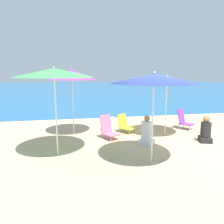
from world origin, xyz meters
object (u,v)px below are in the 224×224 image
at_px(beach_umbrella_navy, 154,78).
at_px(person_seated_far, 206,131).
at_px(beach_chair_purple, 184,120).
at_px(beach_umbrella_purple, 72,75).
at_px(beach_chair_yellow, 125,124).
at_px(beach_umbrella_orange, 167,80).
at_px(seagull, 111,118).
at_px(person_seated_near, 147,133).
at_px(backpack_navy, 106,126).
at_px(beach_chair_pink, 108,128).
at_px(beach_umbrella_green, 54,73).

height_order(beach_umbrella_navy, person_seated_far, beach_umbrella_navy).
relative_size(beach_umbrella_navy, beach_chair_purple, 2.85).
height_order(beach_umbrella_purple, beach_chair_yellow, beach_umbrella_purple).
bearing_deg(beach_umbrella_navy, beach_chair_purple, 49.46).
distance_m(beach_umbrella_orange, seagull, 3.40).
distance_m(beach_umbrella_orange, beach_chair_yellow, 2.15).
height_order(beach_umbrella_purple, seagull, beach_umbrella_purple).
bearing_deg(beach_umbrella_orange, beach_chair_yellow, 153.97).
distance_m(beach_umbrella_purple, person_seated_far, 4.71).
relative_size(beach_umbrella_purple, person_seated_near, 2.55).
height_order(beach_chair_yellow, person_seated_near, person_seated_near).
bearing_deg(person_seated_near, backpack_navy, 159.83).
distance_m(beach_chair_pink, backpack_navy, 1.01).
distance_m(beach_umbrella_orange, person_seated_far, 2.06).
distance_m(beach_umbrella_orange, backpack_navy, 2.77).
relative_size(beach_umbrella_purple, beach_chair_purple, 3.00).
bearing_deg(beach_chair_pink, seagull, 48.46).
bearing_deg(seagull, beach_umbrella_green, -120.21).
bearing_deg(beach_umbrella_purple, beach_chair_yellow, -4.16).
relative_size(beach_chair_yellow, person_seated_near, 0.81).
height_order(beach_umbrella_orange, seagull, beach_umbrella_orange).
xyz_separation_m(beach_umbrella_navy, beach_chair_purple, (2.40, 2.81, -1.66)).
xyz_separation_m(beach_umbrella_orange, person_seated_far, (0.91, -0.97, -1.57)).
distance_m(beach_umbrella_navy, backpack_navy, 3.67).
bearing_deg(beach_umbrella_navy, beach_chair_yellow, 88.94).
bearing_deg(beach_chair_yellow, beach_umbrella_purple, 137.88).
xyz_separation_m(beach_umbrella_purple, backpack_navy, (1.19, 0.23, -1.90)).
bearing_deg(seagull, beach_umbrella_navy, -88.36).
relative_size(beach_umbrella_navy, beach_chair_yellow, 2.99).
xyz_separation_m(beach_umbrella_orange, beach_chair_yellow, (-1.27, 0.62, -1.62)).
height_order(beach_umbrella_green, person_seated_near, beach_umbrella_green).
relative_size(beach_umbrella_orange, seagull, 7.73).
height_order(beach_umbrella_navy, beach_chair_purple, beach_umbrella_navy).
bearing_deg(beach_chair_pink, beach_umbrella_orange, -28.71).
xyz_separation_m(beach_umbrella_orange, backpack_navy, (-1.92, 0.99, -1.73)).
bearing_deg(beach_chair_pink, person_seated_far, -47.16).
relative_size(beach_umbrella_orange, beach_chair_pink, 2.68).
bearing_deg(beach_umbrella_orange, beach_chair_pink, -179.71).
bearing_deg(beach_umbrella_green, backpack_navy, 52.22).
xyz_separation_m(beach_chair_yellow, beach_chair_pink, (-0.74, -0.63, 0.04)).
xyz_separation_m(beach_chair_purple, seagull, (-2.53, 1.82, -0.21)).
bearing_deg(beach_chair_yellow, beach_umbrella_green, 179.60).
relative_size(beach_umbrella_purple, beach_chair_yellow, 3.15).
height_order(beach_umbrella_orange, person_seated_near, beach_umbrella_orange).
distance_m(beach_umbrella_navy, beach_chair_pink, 2.79).
relative_size(beach_umbrella_orange, person_seated_near, 2.31).
relative_size(beach_umbrella_purple, beach_chair_pink, 2.95).
bearing_deg(beach_umbrella_orange, seagull, 120.16).
distance_m(beach_umbrella_navy, person_seated_near, 2.11).
relative_size(beach_chair_purple, seagull, 2.84).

